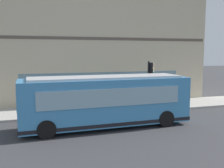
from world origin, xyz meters
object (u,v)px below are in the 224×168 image
at_px(fire_hydrant, 90,104).
at_px(pedestrian_near_building_entrance, 124,96).
at_px(pedestrian_by_light_pole, 184,89).
at_px(city_bus_nearside, 106,101).
at_px(traffic_light_near_corner, 150,76).
at_px(newspaper_vending_box, 133,99).
at_px(pedestrian_near_hydrant, 172,94).

xyz_separation_m(fire_hydrant, pedestrian_near_building_entrance, (-0.75, -2.58, 0.58)).
distance_m(pedestrian_near_building_entrance, pedestrian_by_light_pole, 6.53).
bearing_deg(city_bus_nearside, pedestrian_near_building_entrance, -32.94).
height_order(city_bus_nearside, traffic_light_near_corner, traffic_light_near_corner).
height_order(pedestrian_by_light_pole, newspaper_vending_box, pedestrian_by_light_pole).
bearing_deg(fire_hydrant, pedestrian_near_hydrant, -94.92).
bearing_deg(newspaper_vending_box, pedestrian_by_light_pole, -87.09).
distance_m(fire_hydrant, pedestrian_by_light_pole, 8.96).
distance_m(city_bus_nearside, traffic_light_near_corner, 5.55).
height_order(city_bus_nearside, fire_hydrant, city_bus_nearside).
bearing_deg(pedestrian_near_building_entrance, city_bus_nearside, 147.06).
xyz_separation_m(pedestrian_near_building_entrance, pedestrian_by_light_pole, (1.69, -6.31, 0.05)).
relative_size(pedestrian_by_light_pole, newspaper_vending_box, 1.92).
distance_m(city_bus_nearside, newspaper_vending_box, 6.66).
height_order(traffic_light_near_corner, fire_hydrant, traffic_light_near_corner).
bearing_deg(newspaper_vending_box, fire_hydrant, 100.07).
height_order(traffic_light_near_corner, pedestrian_by_light_pole, traffic_light_near_corner).
relative_size(fire_hydrant, pedestrian_by_light_pole, 0.43).
distance_m(pedestrian_near_hydrant, newspaper_vending_box, 3.26).
distance_m(fire_hydrant, pedestrian_near_hydrant, 6.88).
bearing_deg(pedestrian_near_hydrant, newspaper_vending_box, 66.77).
bearing_deg(city_bus_nearside, pedestrian_near_hydrant, -58.91).
bearing_deg(fire_hydrant, pedestrian_by_light_pole, -83.96).
bearing_deg(pedestrian_by_light_pole, pedestrian_near_hydrant, 126.56).
distance_m(pedestrian_near_building_entrance, newspaper_vending_box, 1.99).
distance_m(city_bus_nearside, pedestrian_near_hydrant, 7.95).
relative_size(city_bus_nearside, pedestrian_near_hydrant, 6.43).
bearing_deg(newspaper_vending_box, traffic_light_near_corner, -165.91).
height_order(traffic_light_near_corner, newspaper_vending_box, traffic_light_near_corner).
height_order(fire_hydrant, pedestrian_near_hydrant, pedestrian_near_hydrant).
bearing_deg(pedestrian_near_hydrant, traffic_light_near_corner, 109.64).
xyz_separation_m(city_bus_nearside, fire_hydrant, (4.68, 0.03, -1.04)).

